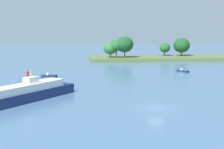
% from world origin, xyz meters
% --- Properties ---
extents(ground_plane, '(400.00, 400.00, 0.00)m').
position_xyz_m(ground_plane, '(0.00, 0.00, 0.00)').
color(ground_plane, '#476B8E').
extents(treeline_island, '(61.55, 17.23, 9.38)m').
position_xyz_m(treeline_island, '(18.71, 76.30, 2.49)').
color(treeline_island, '#566B3D').
rests_on(treeline_island, ground).
extents(fishing_skiff, '(4.20, 1.84, 1.02)m').
position_xyz_m(fishing_skiff, '(-20.63, 35.43, 0.29)').
color(fishing_skiff, navy).
rests_on(fishing_skiff, ground).
extents(white_riverboat, '(19.14, 22.27, 5.57)m').
position_xyz_m(white_riverboat, '(-23.25, 5.51, 1.43)').
color(white_riverboat, navy).
rests_on(white_riverboat, ground).
extents(small_motorboat, '(3.15, 4.10, 0.95)m').
position_xyz_m(small_motorboat, '(17.43, 41.57, 0.26)').
color(small_motorboat, navy).
rests_on(small_motorboat, ground).
extents(channel_buoy_red, '(0.70, 0.70, 1.90)m').
position_xyz_m(channel_buoy_red, '(-26.39, 37.06, 0.81)').
color(channel_buoy_red, red).
rests_on(channel_buoy_red, ground).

